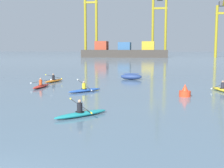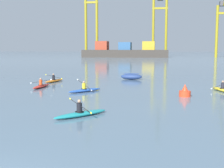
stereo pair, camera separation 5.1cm
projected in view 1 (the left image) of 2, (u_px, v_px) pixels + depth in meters
The scene contains 11 objects.
container_barge at pixel (124, 52), 130.96m from camera, with size 37.25×8.32×7.06m.
gantry_crane_west at pixel (91, 15), 137.96m from camera, with size 6.44×15.41×38.97m.
gantry_crane_west_mid at pixel (159, 17), 141.49m from camera, with size 7.28×20.27×38.57m.
gantry_crane_east_mid at pixel (223, 19), 127.97m from camera, with size 6.27×18.63×35.69m.
capsized_dinghy at pixel (131, 77), 36.34m from camera, with size 2.70×1.35×0.76m.
channel_buoy at pixel (185, 92), 23.35m from camera, with size 0.90×0.90×1.00m.
kayak_teal at pixel (81, 113), 16.50m from camera, with size 2.67×2.97×0.95m.
kayak_orange at pixel (54, 80), 33.65m from camera, with size 2.22×3.45×0.95m.
kayak_yellow at pixel (222, 89), 26.34m from camera, with size 2.10×3.43×1.05m.
kayak_red at pixel (41, 86), 28.74m from camera, with size 2.26×3.42×0.95m.
kayak_blue at pixel (85, 90), 25.94m from camera, with size 2.57×3.05×1.07m.
Camera 1 is at (5.08, -6.13, 3.71)m, focal length 48.05 mm.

